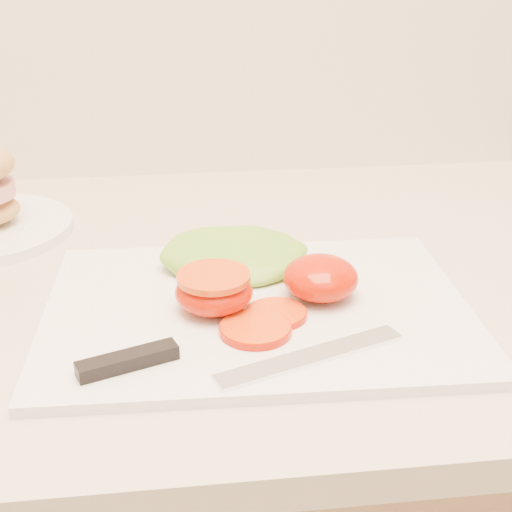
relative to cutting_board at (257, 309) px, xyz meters
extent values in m
cube|color=#C3B398|center=(0.29, 0.11, -0.02)|extent=(3.92, 0.65, 0.03)
cube|color=white|center=(0.00, 0.00, 0.00)|extent=(0.40, 0.29, 0.01)
ellipsoid|color=red|center=(0.06, 0.01, 0.02)|extent=(0.07, 0.07, 0.04)
ellipsoid|color=red|center=(-0.04, 0.00, 0.02)|extent=(0.07, 0.07, 0.04)
cylinder|color=red|center=(-0.04, 0.00, 0.04)|extent=(0.07, 0.07, 0.01)
cylinder|color=#CB5314|center=(-0.01, -0.05, 0.01)|extent=(0.06, 0.06, 0.01)
cylinder|color=#CB5314|center=(0.01, -0.02, 0.01)|extent=(0.05, 0.05, 0.01)
ellipsoid|color=#85BC31|center=(-0.01, 0.08, 0.02)|extent=(0.16, 0.12, 0.03)
cube|color=silver|center=(0.03, -0.09, 0.01)|extent=(0.17, 0.08, 0.00)
cube|color=black|center=(-0.11, -0.09, 0.01)|extent=(0.08, 0.04, 0.01)
camera|label=1|loc=(-0.07, -0.58, 0.32)|focal=50.00mm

